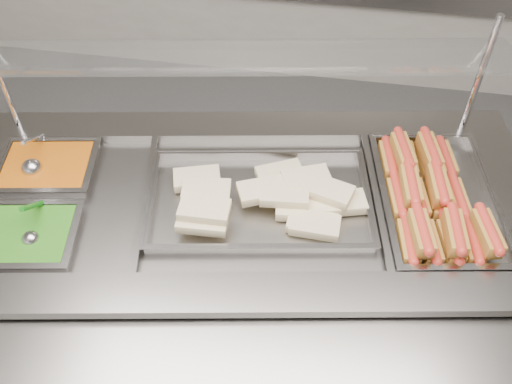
# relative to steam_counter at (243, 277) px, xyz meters

# --- Properties ---
(steam_counter) EXTENTS (2.16, 1.23, 0.98)m
(steam_counter) POSITION_rel_steam_counter_xyz_m (0.00, 0.00, 0.00)
(steam_counter) COLOR slate
(steam_counter) RESTS_ON ground
(tray_rail) EXTENTS (1.97, 0.71, 0.06)m
(tray_rail) POSITION_rel_steam_counter_xyz_m (0.09, -0.55, 0.44)
(tray_rail) COLOR slate
(tray_rail) RESTS_ON steam_counter
(sneeze_guard) EXTENTS (1.82, 0.61, 0.48)m
(sneeze_guard) POSITION_rel_steam_counter_xyz_m (-0.04, 0.23, 0.88)
(sneeze_guard) COLOR silver
(sneeze_guard) RESTS_ON steam_counter
(pan_hotdogs) EXTENTS (0.46, 0.65, 0.11)m
(pan_hotdogs) POSITION_rel_steam_counter_xyz_m (0.67, 0.11, 0.44)
(pan_hotdogs) COLOR gray
(pan_hotdogs) RESTS_ON steam_counter
(pan_wraps) EXTENTS (0.80, 0.55, 0.08)m
(pan_wraps) POSITION_rel_steam_counter_xyz_m (0.06, 0.01, 0.46)
(pan_wraps) COLOR gray
(pan_wraps) RESTS_ON steam_counter
(pan_beans) EXTENTS (0.36, 0.31, 0.11)m
(pan_beans) POSITION_rel_steam_counter_xyz_m (-0.72, 0.04, 0.45)
(pan_beans) COLOR gray
(pan_beans) RESTS_ON steam_counter
(pan_peas) EXTENTS (0.36, 0.31, 0.11)m
(pan_peas) POSITION_rel_steam_counter_xyz_m (-0.66, -0.27, 0.45)
(pan_peas) COLOR gray
(pan_peas) RESTS_ON steam_counter
(hotdogs_in_buns) EXTENTS (0.39, 0.59, 0.13)m
(hotdogs_in_buns) POSITION_rel_steam_counter_xyz_m (0.64, 0.10, 0.50)
(hotdogs_in_buns) COLOR #9A6120
(hotdogs_in_buns) RESTS_ON pan_hotdogs
(tortilla_wraps) EXTENTS (0.69, 0.41, 0.10)m
(tortilla_wraps) POSITION_rel_steam_counter_xyz_m (0.12, 0.01, 0.50)
(tortilla_wraps) COLOR #D0C18B
(tortilla_wraps) RESTS_ON pan_wraps
(ladle) EXTENTS (0.08, 0.21, 0.16)m
(ladle) POSITION_rel_steam_counter_xyz_m (-0.76, 0.02, 0.50)
(ladle) COLOR #B3B2B7
(ladle) RESTS_ON pan_beans
(serving_spoon) EXTENTS (0.06, 0.19, 0.16)m
(serving_spoon) POSITION_rel_steam_counter_xyz_m (-0.63, -0.27, 0.50)
(serving_spoon) COLOR #B3B2B7
(serving_spoon) RESTS_ON pan_peas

